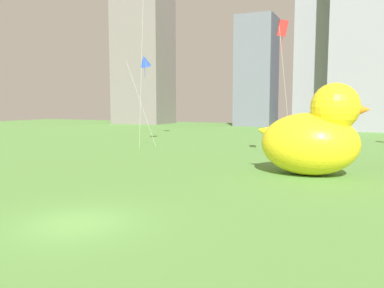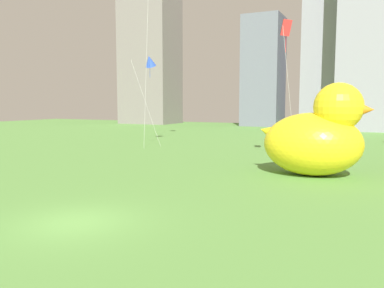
% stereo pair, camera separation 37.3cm
% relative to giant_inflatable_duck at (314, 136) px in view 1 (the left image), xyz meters
% --- Properties ---
extents(ground_plane, '(140.00, 140.00, 0.00)m').
position_rel_giant_inflatable_duck_xyz_m(ground_plane, '(-6.59, -13.32, -2.34)').
color(ground_plane, '#599041').
extents(giant_inflatable_duck, '(6.64, 4.26, 5.50)m').
position_rel_giant_inflatable_duck_xyz_m(giant_inflatable_duck, '(0.00, 0.00, 0.00)').
color(giant_inflatable_duck, yellow).
rests_on(giant_inflatable_duck, ground).
extents(city_skyline, '(51.78, 17.42, 39.52)m').
position_rel_giant_inflatable_duck_xyz_m(city_skyline, '(-17.71, 47.94, 13.77)').
color(city_skyline, gray).
rests_on(city_skyline, ground).
extents(kite_blue, '(2.95, 2.60, 9.39)m').
position_rel_giant_inflatable_duck_xyz_m(kite_blue, '(-18.39, 11.26, 6.30)').
color(kite_blue, silver).
rests_on(kite_blue, ground).
extents(kite_red, '(1.42, 1.38, 10.19)m').
position_rel_giant_inflatable_duck_xyz_m(kite_red, '(-2.81, 3.98, 7.16)').
color(kite_red, silver).
rests_on(kite_red, ground).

